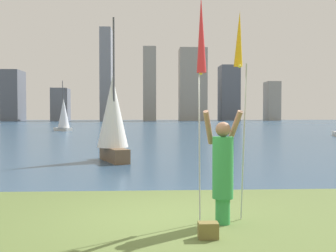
{
  "coord_description": "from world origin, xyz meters",
  "views": [
    {
      "loc": [
        -0.36,
        -7.35,
        1.87
      ],
      "look_at": [
        0.76,
        14.5,
        1.22
      ],
      "focal_mm": 43.81,
      "sensor_mm": 36.0,
      "label": 1
    }
  ],
  "objects_px": {
    "sailboat_8": "(64,115)",
    "kite_flag_left": "(201,39)",
    "kite_flag_right": "(239,45)",
    "sailboat_3": "(113,118)",
    "person": "(223,168)",
    "bag": "(208,230)"
  },
  "relations": [
    {
      "from": "bag",
      "to": "kite_flag_left",
      "type": "bearing_deg",
      "value": 91.28
    },
    {
      "from": "sailboat_3",
      "to": "sailboat_8",
      "type": "relative_size",
      "value": 1.02
    },
    {
      "from": "bag",
      "to": "person",
      "type": "bearing_deg",
      "value": 65.36
    },
    {
      "from": "bag",
      "to": "sailboat_8",
      "type": "height_order",
      "value": "sailboat_8"
    },
    {
      "from": "bag",
      "to": "sailboat_8",
      "type": "relative_size",
      "value": 0.05
    },
    {
      "from": "sailboat_8",
      "to": "kite_flag_left",
      "type": "bearing_deg",
      "value": -75.42
    },
    {
      "from": "sailboat_3",
      "to": "bag",
      "type": "bearing_deg",
      "value": -77.57
    },
    {
      "from": "kite_flag_left",
      "to": "bag",
      "type": "distance_m",
      "value": 3.08
    },
    {
      "from": "person",
      "to": "sailboat_3",
      "type": "bearing_deg",
      "value": 111.86
    },
    {
      "from": "bag",
      "to": "sailboat_8",
      "type": "bearing_deg",
      "value": 104.34
    },
    {
      "from": "sailboat_8",
      "to": "kite_flag_right",
      "type": "bearing_deg",
      "value": -74.13
    },
    {
      "from": "sailboat_8",
      "to": "bag",
      "type": "bearing_deg",
      "value": -75.66
    },
    {
      "from": "kite_flag_right",
      "to": "sailboat_3",
      "type": "relative_size",
      "value": 0.66
    },
    {
      "from": "person",
      "to": "bag",
      "type": "distance_m",
      "value": 1.21
    },
    {
      "from": "kite_flag_right",
      "to": "person",
      "type": "bearing_deg",
      "value": -127.68
    },
    {
      "from": "person",
      "to": "kite_flag_right",
      "type": "distance_m",
      "value": 2.25
    },
    {
      "from": "bag",
      "to": "sailboat_3",
      "type": "bearing_deg",
      "value": 102.43
    },
    {
      "from": "kite_flag_left",
      "to": "bag",
      "type": "relative_size",
      "value": 12.87
    },
    {
      "from": "bag",
      "to": "sailboat_8",
      "type": "xyz_separation_m",
      "value": [
        -10.02,
        39.18,
        1.63
      ]
    },
    {
      "from": "person",
      "to": "bag",
      "type": "xyz_separation_m",
      "value": [
        -0.37,
        -0.8,
        -0.83
      ]
    },
    {
      "from": "sailboat_8",
      "to": "person",
      "type": "bearing_deg",
      "value": -74.86
    },
    {
      "from": "person",
      "to": "kite_flag_right",
      "type": "relative_size",
      "value": 0.52
    }
  ]
}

